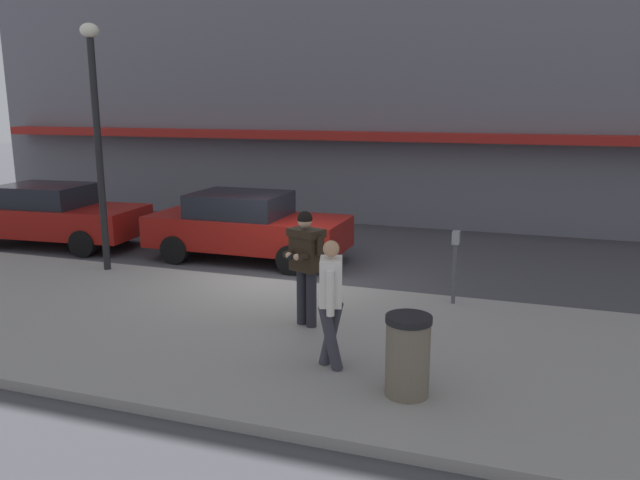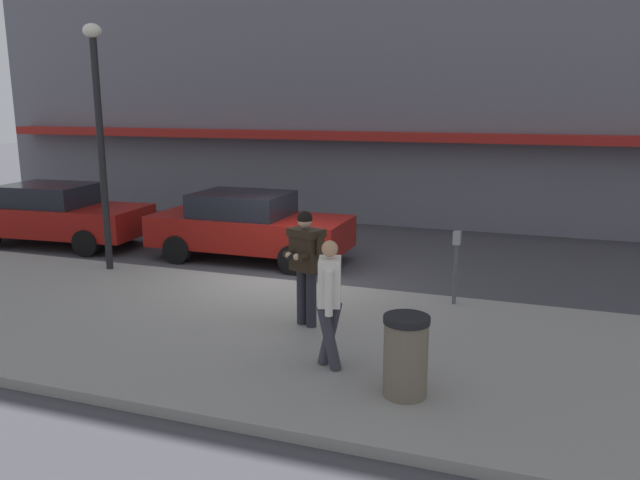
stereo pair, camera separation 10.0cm
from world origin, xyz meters
TOP-DOWN VIEW (x-y plane):
  - ground_plane at (0.00, 0.00)m, footprint 80.00×80.00m
  - sidewalk at (1.00, -2.85)m, footprint 32.00×5.30m
  - curb_paint_line at (1.00, 0.05)m, footprint 28.00×0.12m
  - parked_sedan_near at (-6.71, 1.26)m, footprint 4.62×2.18m
  - parked_sedan_mid at (-1.51, 1.52)m, footprint 4.51×1.94m
  - man_texting_on_phone at (1.40, -2.45)m, footprint 0.61×0.65m
  - pedestrian_in_light_coat at (2.24, -3.80)m, footprint 0.41×0.58m
  - street_lamp_post at (-3.66, -0.65)m, footprint 0.36×0.36m
  - parking_meter at (3.43, -0.60)m, footprint 0.12×0.18m
  - trash_bin at (3.34, -4.27)m, footprint 0.55×0.55m

SIDE VIEW (x-z plane):
  - ground_plane at x=0.00m, z-range 0.00..0.00m
  - curb_paint_line at x=1.00m, z-range 0.00..0.01m
  - sidewalk at x=1.00m, z-range 0.00..0.14m
  - trash_bin at x=3.34m, z-range 0.14..1.12m
  - parked_sedan_near at x=-6.71m, z-range 0.02..1.56m
  - parked_sedan_mid at x=-1.51m, z-range 0.02..1.56m
  - parking_meter at x=3.43m, z-range 0.33..1.60m
  - pedestrian_in_light_coat at x=2.24m, z-range 0.26..1.96m
  - man_texting_on_phone at x=1.40m, z-range 0.35..2.15m
  - street_lamp_post at x=-3.66m, z-range 0.70..5.58m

